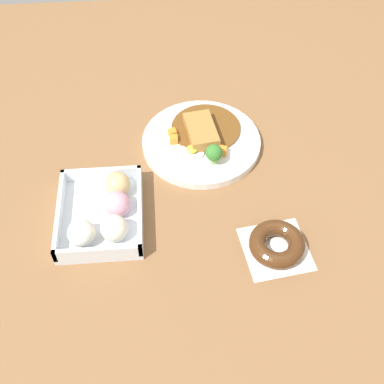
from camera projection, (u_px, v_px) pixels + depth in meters
name	position (u px, v px, depth m)	size (l,w,h in m)	color
ground_plane	(155.00, 200.00, 1.04)	(1.60, 1.60, 0.00)	brown
curry_plate	(202.00, 140.00, 1.13)	(0.27, 0.27, 0.07)	white
donut_box	(104.00, 214.00, 0.99)	(0.21, 0.17, 0.07)	silver
chocolate_ring_donut	(277.00, 244.00, 0.95)	(0.14, 0.14, 0.03)	white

